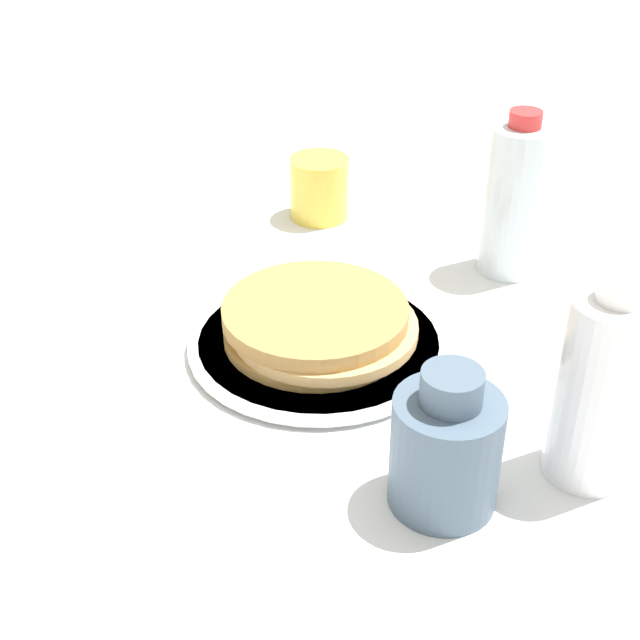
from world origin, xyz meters
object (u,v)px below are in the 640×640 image
Objects in this scene: plate at (320,341)px; water_bottle_near at (600,388)px; water_bottle_mid at (515,199)px; juice_glass at (319,188)px; cream_jug at (446,448)px; pancake_stack at (319,322)px.

water_bottle_near is (0.29, -0.05, 0.08)m from plate.
plate is 0.29m from water_bottle_mid.
cream_jug is at bearing -48.75° from juice_glass.
plate is at bearing 171.05° from water_bottle_near.
plate is 0.30m from water_bottle_near.
water_bottle_near is at bearing -8.95° from plate.
cream_jug is 0.66× the size of water_bottle_mid.
juice_glass is at bearing 145.24° from water_bottle_near.
pancake_stack is (-0.00, -0.00, 0.02)m from plate.
cream_jug reaches higher than pancake_stack.
water_bottle_near is at bearing -34.76° from juice_glass.
pancake_stack reaches higher than plate.
juice_glass is at bearing 178.23° from water_bottle_mid.
juice_glass reaches higher than pancake_stack.
plate is at bearing -112.88° from water_bottle_mid.
pancake_stack is at bearing -59.56° from juice_glass.
water_bottle_near is (0.09, 0.09, 0.03)m from cream_jug.
water_bottle_mid reaches higher than juice_glass.
cream_jug is at bearing -35.31° from plate.
pancake_stack is 2.48× the size of juice_glass.
cream_jug is 0.68× the size of water_bottle_near.
plate is 1.39× the size of water_bottle_mid.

